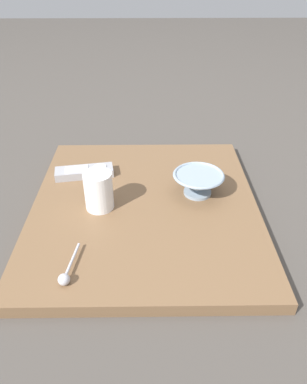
% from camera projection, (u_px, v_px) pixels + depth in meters
% --- Properties ---
extents(ground_plane, '(6.00, 6.00, 0.00)m').
position_uv_depth(ground_plane, '(145.00, 212.00, 1.01)').
color(ground_plane, '#47423D').
extents(table, '(0.68, 0.59, 0.03)m').
position_uv_depth(table, '(145.00, 208.00, 1.00)').
color(table, brown).
rests_on(table, ground).
extents(cereal_bowl, '(0.14, 0.14, 0.06)m').
position_uv_depth(cereal_bowl, '(198.00, 182.00, 1.01)').
color(cereal_bowl, '#8C9EAD').
rests_on(cereal_bowl, table).
extents(coffee_mug, '(0.07, 0.07, 0.10)m').
position_uv_depth(coffee_mug, '(99.00, 191.00, 0.95)').
color(coffee_mug, white).
rests_on(coffee_mug, table).
extents(teaspoon, '(0.12, 0.03, 0.02)m').
position_uv_depth(teaspoon, '(66.00, 276.00, 0.76)').
color(teaspoon, silver).
rests_on(teaspoon, table).
extents(tv_remote_near, '(0.08, 0.18, 0.03)m').
position_uv_depth(tv_remote_near, '(84.00, 172.00, 1.10)').
color(tv_remote_near, '#9E9EA3').
rests_on(tv_remote_near, table).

